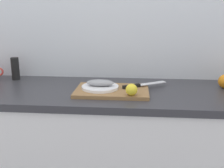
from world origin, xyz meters
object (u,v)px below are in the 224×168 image
at_px(white_plate, 100,87).
at_px(pepper_mill, 15,69).
at_px(cutting_board, 112,91).
at_px(lemon_0, 132,90).
at_px(chef_knife, 139,85).
at_px(fish_fillet, 100,83).

xyz_separation_m(white_plate, pepper_mill, (-0.60, 0.23, 0.05)).
relative_size(cutting_board, lemon_0, 6.59).
bearing_deg(pepper_mill, cutting_board, -20.05).
height_order(white_plate, chef_knife, chef_knife).
distance_m(lemon_0, pepper_mill, 0.86).
bearing_deg(white_plate, pepper_mill, 158.69).
distance_m(cutting_board, pepper_mill, 0.72).
relative_size(white_plate, pepper_mill, 1.42).
height_order(fish_fillet, pepper_mill, pepper_mill).
distance_m(cutting_board, lemon_0, 0.16).
bearing_deg(cutting_board, chef_knife, 23.26).
xyz_separation_m(lemon_0, pepper_mill, (-0.78, 0.35, 0.02)).
bearing_deg(cutting_board, fish_fillet, 171.70).
xyz_separation_m(fish_fillet, chef_knife, (0.22, 0.06, -0.02)).
distance_m(fish_fillet, pepper_mill, 0.65).
relative_size(cutting_board, chef_knife, 1.57).
bearing_deg(lemon_0, cutting_board, 136.22).
height_order(cutting_board, fish_fillet, fish_fillet).
distance_m(fish_fillet, chef_knife, 0.23).
bearing_deg(cutting_board, white_plate, 171.70).
xyz_separation_m(chef_knife, lemon_0, (-0.04, -0.17, 0.02)).
height_order(cutting_board, white_plate, white_plate).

